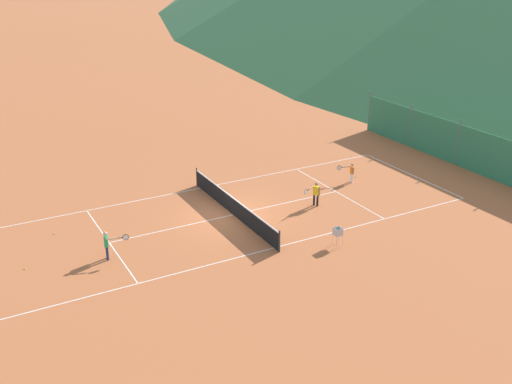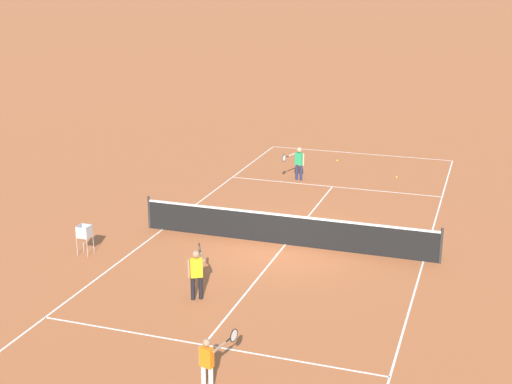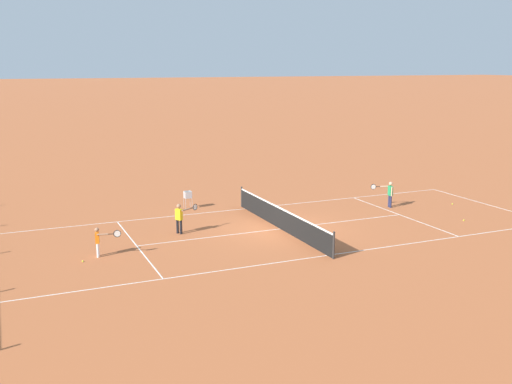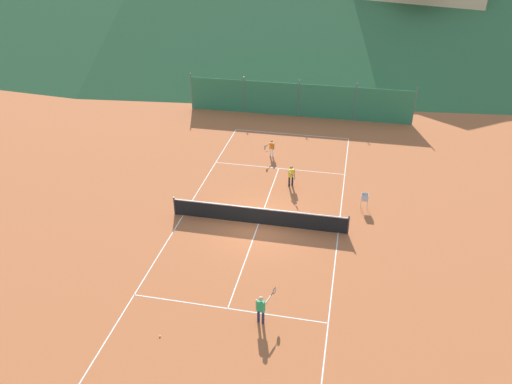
% 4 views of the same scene
% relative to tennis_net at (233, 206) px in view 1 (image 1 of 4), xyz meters
% --- Properties ---
extents(ground_plane, '(600.00, 600.00, 0.00)m').
position_rel_tennis_net_xyz_m(ground_plane, '(0.00, 0.00, -0.50)').
color(ground_plane, '#B25B33').
extents(court_line_markings, '(8.25, 23.85, 0.01)m').
position_rel_tennis_net_xyz_m(court_line_markings, '(0.00, 0.00, -0.50)').
color(court_line_markings, white).
rests_on(court_line_markings, ground).
extents(tennis_net, '(9.18, 0.08, 1.06)m').
position_rel_tennis_net_xyz_m(tennis_net, '(0.00, 0.00, 0.00)').
color(tennis_net, '#2D2D2D').
rests_on(tennis_net, ground).
extents(windscreen_fence_far, '(17.28, 0.08, 2.90)m').
position_rel_tennis_net_xyz_m(windscreen_fence_far, '(-0.00, 15.50, 0.81)').
color(windscreen_fence_far, '#2D754C').
rests_on(windscreen_fence_far, ground).
extents(player_far_service, '(0.53, 1.09, 1.31)m').
position_rel_tennis_net_xyz_m(player_far_service, '(1.07, 4.28, 0.26)').
color(player_far_service, black).
rests_on(player_far_service, ground).
extents(player_near_service, '(0.66, 1.02, 1.32)m').
position_rel_tennis_net_xyz_m(player_near_service, '(1.49, -6.84, 0.27)').
color(player_near_service, '#23284C').
rests_on(player_near_service, ground).
extents(player_far_baseline, '(0.54, 0.93, 1.14)m').
position_rel_tennis_net_xyz_m(player_far_baseline, '(-0.78, 7.98, 0.17)').
color(player_far_baseline, white).
rests_on(player_far_baseline, ground).
extents(tennis_ball_far_corner, '(0.07, 0.07, 0.07)m').
position_rel_tennis_net_xyz_m(tennis_ball_far_corner, '(0.66, -10.22, -0.47)').
color(tennis_ball_far_corner, '#CCE033').
rests_on(tennis_ball_far_corner, ground).
extents(tennis_ball_service_box, '(0.07, 0.07, 0.07)m').
position_rel_tennis_net_xyz_m(tennis_ball_service_box, '(-1.19, 8.66, -0.47)').
color(tennis_ball_service_box, '#CCE033').
rests_on(tennis_ball_service_box, ground).
extents(tennis_ball_alley_right, '(0.07, 0.07, 0.07)m').
position_rel_tennis_net_xyz_m(tennis_ball_alley_right, '(-2.16, -8.42, -0.47)').
color(tennis_ball_alley_right, '#CCE033').
rests_on(tennis_ball_alley_right, ground).
extents(ball_hopper, '(0.36, 0.36, 0.89)m').
position_rel_tennis_net_xyz_m(ball_hopper, '(5.30, 2.63, 0.16)').
color(ball_hopper, '#B7B7BC').
rests_on(ball_hopper, ground).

